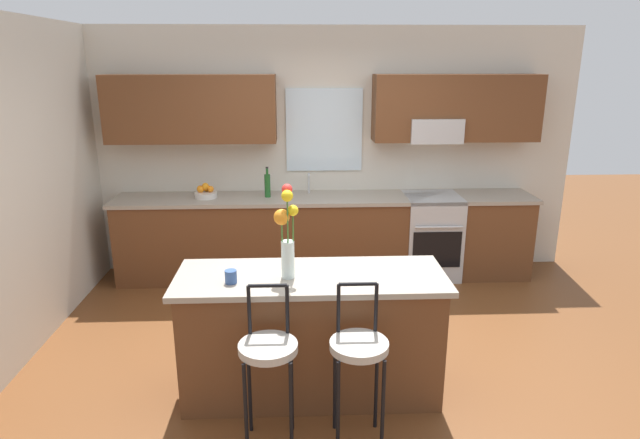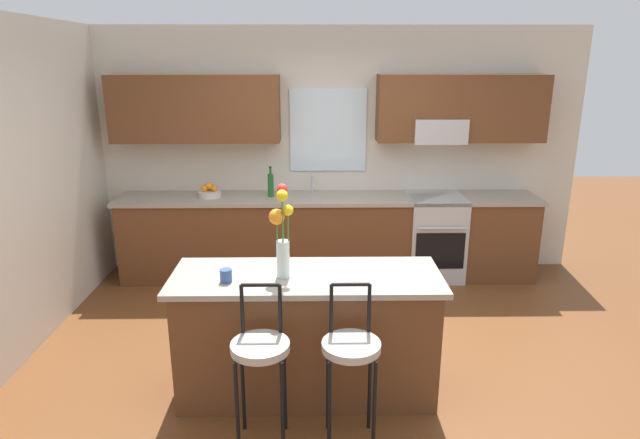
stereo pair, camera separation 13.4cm
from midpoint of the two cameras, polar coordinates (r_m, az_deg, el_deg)
The scene contains 13 objects.
ground_plane at distance 4.61m, azimuth 2.34°, elevation -13.99°, with size 14.00×14.00×0.00m, color brown.
wall_left at distance 4.96m, azimuth -28.75°, elevation 2.94°, with size 0.12×4.60×2.70m, color beige.
back_wall_assembly at distance 6.01m, azimuth 1.72°, elevation 8.61°, with size 5.60×0.50×2.70m.
counter_run at distance 5.97m, azimuth 1.52°, elevation -1.77°, with size 4.56×0.64×0.92m.
sink_faucet at distance 5.95m, azimuth -0.18°, elevation 4.11°, with size 0.02×0.13×0.23m.
oven_range at distance 6.11m, azimuth 12.64°, elevation -1.81°, with size 0.60×0.64×0.92m.
kitchen_island at distance 3.93m, azimuth -0.40°, elevation -12.04°, with size 1.87×0.69×0.92m.
bar_stool_near at distance 3.37m, azimuth -5.16°, elevation -13.97°, with size 0.36×0.36×1.04m.
bar_stool_middle at distance 3.37m, azimuth 4.48°, elevation -13.92°, with size 0.36×0.36×1.04m.
flower_vase at distance 3.58m, azimuth -3.02°, elevation -1.33°, with size 0.16×0.13×0.65m.
mug_ceramic at distance 3.64m, azimuth -8.90°, elevation -5.90°, with size 0.08×0.08×0.09m, color #33518C.
fruit_bowl_oranges at distance 5.93m, azimuth -11.01°, elevation 2.89°, with size 0.24×0.24×0.16m.
bottle_olive_oil at distance 5.82m, azimuth -4.59°, elevation 3.71°, with size 0.06×0.06×0.33m.
Camera 2 is at (-0.17, -3.97, 2.34)m, focal length 30.18 mm.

